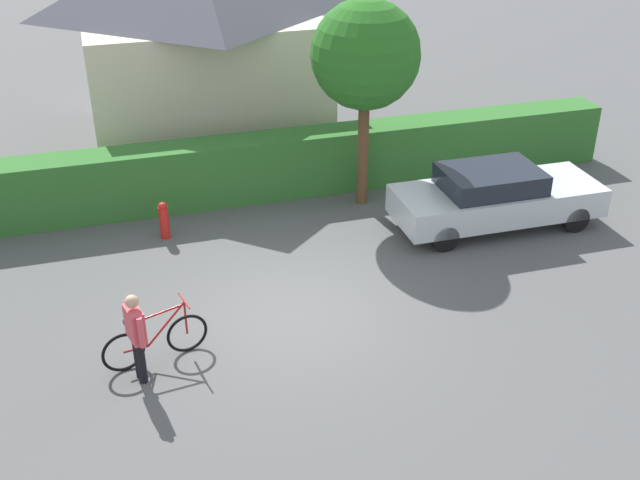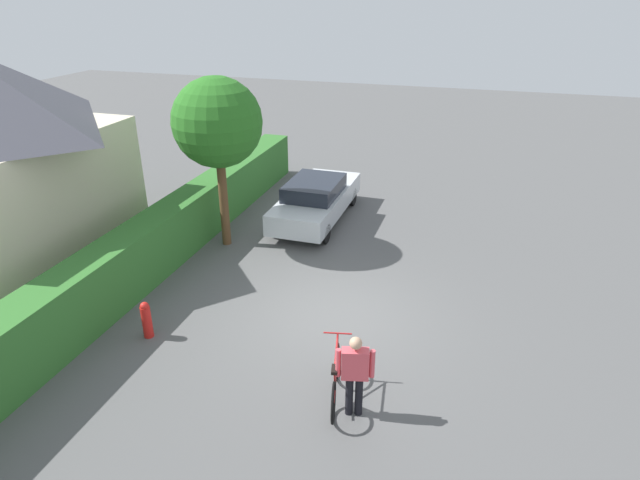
{
  "view_description": "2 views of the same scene",
  "coord_description": "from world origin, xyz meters",
  "px_view_note": "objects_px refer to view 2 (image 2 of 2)",
  "views": [
    {
      "loc": [
        -2.81,
        -10.96,
        7.67
      ],
      "look_at": [
        0.54,
        0.19,
        1.28
      ],
      "focal_mm": 43.17,
      "sensor_mm": 36.0,
      "label": 1
    },
    {
      "loc": [
        -9.55,
        -2.61,
        6.53
      ],
      "look_at": [
        1.51,
        0.8,
        1.04
      ],
      "focal_mm": 30.27,
      "sensor_mm": 36.0,
      "label": 2
    }
  ],
  "objects_px": {
    "bicycle": "(335,379)",
    "fire_hydrant": "(147,319)",
    "tree_kerbside": "(217,123)",
    "person_rider": "(355,371)",
    "parked_car_near": "(316,199)"
  },
  "relations": [
    {
      "from": "bicycle",
      "to": "fire_hydrant",
      "type": "bearing_deg",
      "value": 81.58
    },
    {
      "from": "tree_kerbside",
      "to": "fire_hydrant",
      "type": "xyz_separation_m",
      "value": [
        -4.47,
        -0.42,
        -2.95
      ]
    },
    {
      "from": "parked_car_near",
      "to": "fire_hydrant",
      "type": "height_order",
      "value": "parked_car_near"
    },
    {
      "from": "person_rider",
      "to": "tree_kerbside",
      "type": "height_order",
      "value": "tree_kerbside"
    },
    {
      "from": "bicycle",
      "to": "fire_hydrant",
      "type": "relative_size",
      "value": 2.12
    },
    {
      "from": "bicycle",
      "to": "person_rider",
      "type": "height_order",
      "value": "person_rider"
    },
    {
      "from": "bicycle",
      "to": "person_rider",
      "type": "relative_size",
      "value": 1.12
    },
    {
      "from": "bicycle",
      "to": "person_rider",
      "type": "distance_m",
      "value": 0.7
    },
    {
      "from": "tree_kerbside",
      "to": "bicycle",
      "type": "bearing_deg",
      "value": -138.1
    },
    {
      "from": "parked_car_near",
      "to": "tree_kerbside",
      "type": "relative_size",
      "value": 0.97
    },
    {
      "from": "parked_car_near",
      "to": "bicycle",
      "type": "bearing_deg",
      "value": -160.04
    },
    {
      "from": "bicycle",
      "to": "fire_hydrant",
      "type": "xyz_separation_m",
      "value": [
        0.61,
        4.14,
        0.03
      ]
    },
    {
      "from": "bicycle",
      "to": "tree_kerbside",
      "type": "xyz_separation_m",
      "value": [
        5.09,
        4.56,
        2.97
      ]
    },
    {
      "from": "parked_car_near",
      "to": "bicycle",
      "type": "height_order",
      "value": "parked_car_near"
    },
    {
      "from": "bicycle",
      "to": "tree_kerbside",
      "type": "relative_size",
      "value": 0.38
    }
  ]
}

